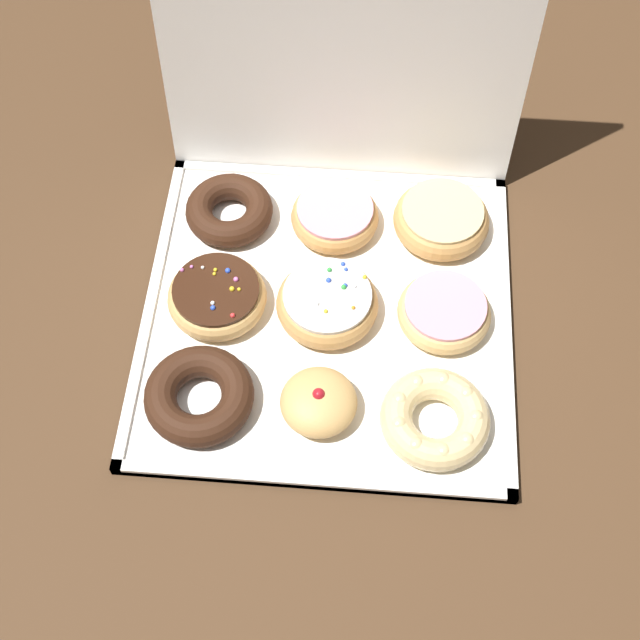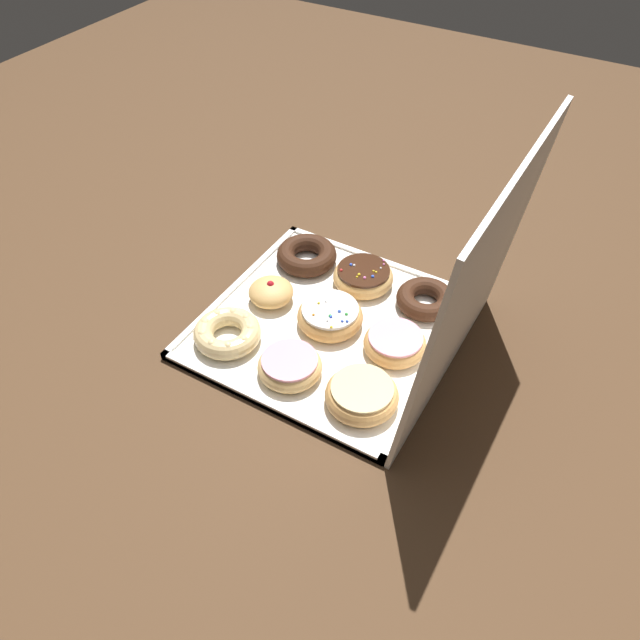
{
  "view_description": "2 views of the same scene",
  "coord_description": "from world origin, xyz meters",
  "px_view_note": "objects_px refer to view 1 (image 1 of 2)",
  "views": [
    {
      "loc": [
        0.03,
        -0.53,
        0.87
      ],
      "look_at": [
        -0.01,
        -0.04,
        0.05
      ],
      "focal_mm": 48.21,
      "sensor_mm": 36.0,
      "label": 1
    },
    {
      "loc": [
        0.7,
        0.39,
        0.8
      ],
      "look_at": [
        0.04,
        0.0,
        0.06
      ],
      "focal_mm": 35.05,
      "sensor_mm": 36.0,
      "label": 2
    }
  ],
  "objects_px": {
    "donut_box": "(327,314)",
    "jelly_filled_donut_1": "(317,402)",
    "glazed_ring_donut_8": "(441,219)",
    "sprinkle_donut_4": "(328,300)",
    "cruller_donut_2": "(435,418)",
    "sprinkle_donut_3": "(218,293)",
    "chocolate_cake_ring_donut_6": "(229,210)",
    "chocolate_cake_ring_donut_0": "(199,396)",
    "pink_frosted_donut_7": "(339,216)",
    "pink_frosted_donut_5": "(444,313)"
  },
  "relations": [
    {
      "from": "cruller_donut_2",
      "to": "glazed_ring_donut_8",
      "type": "distance_m",
      "value": 0.27
    },
    {
      "from": "donut_box",
      "to": "cruller_donut_2",
      "type": "relative_size",
      "value": 3.61
    },
    {
      "from": "sprinkle_donut_4",
      "to": "pink_frosted_donut_7",
      "type": "height_order",
      "value": "sprinkle_donut_4"
    },
    {
      "from": "chocolate_cake_ring_donut_0",
      "to": "jelly_filled_donut_1",
      "type": "xyz_separation_m",
      "value": [
        0.13,
        0.0,
        0.0
      ]
    },
    {
      "from": "pink_frosted_donut_5",
      "to": "donut_box",
      "type": "bearing_deg",
      "value": 179.1
    },
    {
      "from": "sprinkle_donut_3",
      "to": "pink_frosted_donut_7",
      "type": "bearing_deg",
      "value": 43.06
    },
    {
      "from": "sprinkle_donut_4",
      "to": "chocolate_cake_ring_donut_6",
      "type": "height_order",
      "value": "sprinkle_donut_4"
    },
    {
      "from": "chocolate_cake_ring_donut_6",
      "to": "pink_frosted_donut_5",
      "type": "bearing_deg",
      "value": -26.11
    },
    {
      "from": "chocolate_cake_ring_donut_0",
      "to": "pink_frosted_donut_7",
      "type": "height_order",
      "value": "same"
    },
    {
      "from": "cruller_donut_2",
      "to": "pink_frosted_donut_7",
      "type": "distance_m",
      "value": 0.29
    },
    {
      "from": "donut_box",
      "to": "cruller_donut_2",
      "type": "distance_m",
      "value": 0.19
    },
    {
      "from": "sprinkle_donut_3",
      "to": "chocolate_cake_ring_donut_6",
      "type": "bearing_deg",
      "value": 91.36
    },
    {
      "from": "sprinkle_donut_3",
      "to": "chocolate_cake_ring_donut_6",
      "type": "height_order",
      "value": "sprinkle_donut_3"
    },
    {
      "from": "cruller_donut_2",
      "to": "glazed_ring_donut_8",
      "type": "height_order",
      "value": "glazed_ring_donut_8"
    },
    {
      "from": "chocolate_cake_ring_donut_0",
      "to": "donut_box",
      "type": "bearing_deg",
      "value": 44.5
    },
    {
      "from": "sprinkle_donut_4",
      "to": "glazed_ring_donut_8",
      "type": "distance_m",
      "value": 0.18
    },
    {
      "from": "jelly_filled_donut_1",
      "to": "pink_frosted_donut_7",
      "type": "distance_m",
      "value": 0.26
    },
    {
      "from": "chocolate_cake_ring_donut_0",
      "to": "pink_frosted_donut_7",
      "type": "bearing_deg",
      "value": 62.26
    },
    {
      "from": "jelly_filled_donut_1",
      "to": "sprinkle_donut_4",
      "type": "height_order",
      "value": "jelly_filled_donut_1"
    },
    {
      "from": "sprinkle_donut_4",
      "to": "pink_frosted_donut_7",
      "type": "xyz_separation_m",
      "value": [
        0.0,
        0.12,
        -0.0
      ]
    },
    {
      "from": "sprinkle_donut_3",
      "to": "sprinkle_donut_4",
      "type": "distance_m",
      "value": 0.13
    },
    {
      "from": "donut_box",
      "to": "sprinkle_donut_4",
      "type": "xyz_separation_m",
      "value": [
        0.0,
        0.0,
        0.03
      ]
    },
    {
      "from": "cruller_donut_2",
      "to": "sprinkle_donut_4",
      "type": "distance_m",
      "value": 0.19
    },
    {
      "from": "donut_box",
      "to": "chocolate_cake_ring_donut_0",
      "type": "bearing_deg",
      "value": -135.5
    },
    {
      "from": "chocolate_cake_ring_donut_0",
      "to": "cruller_donut_2",
      "type": "xyz_separation_m",
      "value": [
        0.26,
        -0.01,
        0.0
      ]
    },
    {
      "from": "cruller_donut_2",
      "to": "sprinkle_donut_4",
      "type": "bearing_deg",
      "value": 131.94
    },
    {
      "from": "donut_box",
      "to": "jelly_filled_donut_1",
      "type": "distance_m",
      "value": 0.13
    },
    {
      "from": "sprinkle_donut_4",
      "to": "glazed_ring_donut_8",
      "type": "relative_size",
      "value": 1.0
    },
    {
      "from": "donut_box",
      "to": "sprinkle_donut_3",
      "type": "distance_m",
      "value": 0.13
    },
    {
      "from": "pink_frosted_donut_7",
      "to": "pink_frosted_donut_5",
      "type": "bearing_deg",
      "value": -45.02
    },
    {
      "from": "chocolate_cake_ring_donut_0",
      "to": "pink_frosted_donut_7",
      "type": "xyz_separation_m",
      "value": [
        0.13,
        0.26,
        0.0
      ]
    },
    {
      "from": "chocolate_cake_ring_donut_0",
      "to": "pink_frosted_donut_5",
      "type": "relative_size",
      "value": 1.11
    },
    {
      "from": "donut_box",
      "to": "chocolate_cake_ring_donut_0",
      "type": "relative_size",
      "value": 3.56
    },
    {
      "from": "jelly_filled_donut_1",
      "to": "glazed_ring_donut_8",
      "type": "distance_m",
      "value": 0.29
    },
    {
      "from": "donut_box",
      "to": "glazed_ring_donut_8",
      "type": "distance_m",
      "value": 0.19
    },
    {
      "from": "chocolate_cake_ring_donut_0",
      "to": "sprinkle_donut_3",
      "type": "bearing_deg",
      "value": 89.22
    },
    {
      "from": "donut_box",
      "to": "jelly_filled_donut_1",
      "type": "height_order",
      "value": "jelly_filled_donut_1"
    },
    {
      "from": "jelly_filled_donut_1",
      "to": "chocolate_cake_ring_donut_6",
      "type": "relative_size",
      "value": 0.77
    },
    {
      "from": "chocolate_cake_ring_donut_0",
      "to": "sprinkle_donut_3",
      "type": "xyz_separation_m",
      "value": [
        0.0,
        0.13,
        0.0
      ]
    },
    {
      "from": "donut_box",
      "to": "jelly_filled_donut_1",
      "type": "relative_size",
      "value": 5.1
    },
    {
      "from": "cruller_donut_2",
      "to": "sprinkle_donut_3",
      "type": "relative_size",
      "value": 1.02
    },
    {
      "from": "donut_box",
      "to": "pink_frosted_donut_5",
      "type": "bearing_deg",
      "value": -0.9
    },
    {
      "from": "sprinkle_donut_3",
      "to": "glazed_ring_donut_8",
      "type": "distance_m",
      "value": 0.29
    },
    {
      "from": "jelly_filled_donut_1",
      "to": "sprinkle_donut_4",
      "type": "relative_size",
      "value": 0.71
    },
    {
      "from": "cruller_donut_2",
      "to": "chocolate_cake_ring_donut_6",
      "type": "xyz_separation_m",
      "value": [
        -0.26,
        0.26,
        -0.0
      ]
    },
    {
      "from": "jelly_filled_donut_1",
      "to": "pink_frosted_donut_7",
      "type": "bearing_deg",
      "value": 88.56
    },
    {
      "from": "donut_box",
      "to": "sprinkle_donut_3",
      "type": "relative_size",
      "value": 3.7
    },
    {
      "from": "sprinkle_donut_4",
      "to": "chocolate_cake_ring_donut_6",
      "type": "xyz_separation_m",
      "value": [
        -0.13,
        0.12,
        -0.0
      ]
    },
    {
      "from": "donut_box",
      "to": "pink_frosted_donut_5",
      "type": "relative_size",
      "value": 3.95
    },
    {
      "from": "sprinkle_donut_4",
      "to": "pink_frosted_donut_7",
      "type": "relative_size",
      "value": 1.09
    }
  ]
}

